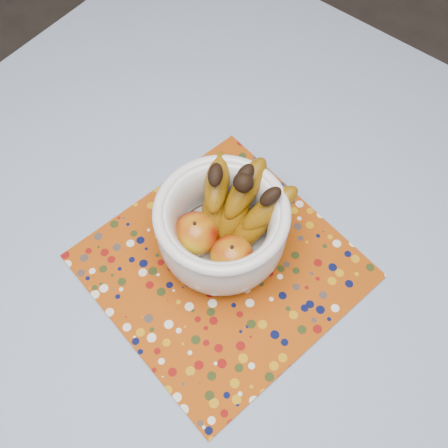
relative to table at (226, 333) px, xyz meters
name	(u,v)px	position (x,y,z in m)	size (l,w,h in m)	color
table	(226,333)	(0.00, 0.00, 0.00)	(1.20, 1.20, 0.75)	brown
tablecloth	(227,316)	(0.00, 0.00, 0.08)	(1.32, 1.32, 0.01)	slate
placemat	(222,266)	(-0.05, 0.06, 0.09)	(0.36, 0.36, 0.00)	#903807
fruit_bowl	(227,220)	(-0.07, 0.09, 0.16)	(0.21, 0.21, 0.15)	silver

